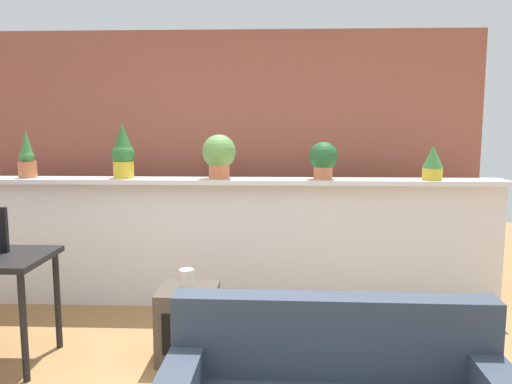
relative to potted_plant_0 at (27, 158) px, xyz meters
name	(u,v)px	position (x,y,z in m)	size (l,w,h in m)	color
divider_wall	(227,244)	(1.75, 0.03, -0.77)	(4.78, 0.16, 1.11)	silver
plant_shelf	(226,181)	(1.75, -0.01, -0.19)	(4.78, 0.31, 0.04)	silver
brick_wall_behind	(232,161)	(1.75, 0.63, -0.07)	(4.78, 0.10, 2.50)	#9E5442
potted_plant_0	(27,158)	(0.00, 0.00, 0.00)	(0.16, 0.16, 0.42)	#C66B42
potted_plant_1	(123,152)	(0.85, 0.01, 0.05)	(0.20, 0.20, 0.48)	gold
potted_plant_2	(219,154)	(1.70, -0.02, 0.04)	(0.29, 0.29, 0.38)	#C66B42
potted_plant_3	(323,159)	(2.59, -0.02, 0.00)	(0.25, 0.25, 0.32)	#C66B42
potted_plant_4	(433,162)	(3.51, -0.03, -0.03)	(0.17, 0.17, 0.29)	gold
side_cube_shelf	(188,323)	(1.59, -1.05, -1.07)	(0.40, 0.41, 0.50)	#4C4238
vase_on_shelf	(186,279)	(1.58, -1.05, -0.75)	(0.10, 0.10, 0.13)	silver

